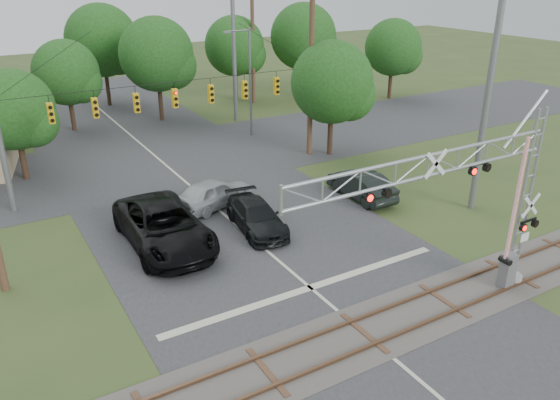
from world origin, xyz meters
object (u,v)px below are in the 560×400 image
pickup_black (164,226)px  streetlight (248,77)px  crossing_gantry (469,197)px  car_dark (256,216)px  sedan_silver (213,193)px  traffic_signal_span (188,87)px

pickup_black → streetlight: 18.62m
crossing_gantry → car_dark: bearing=109.3°
sedan_silver → streetlight: streetlight is taller
pickup_black → traffic_signal_span: bearing=60.0°
traffic_signal_span → sedan_silver: traffic_signal_span is taller
pickup_black → car_dark: bearing=-7.9°
traffic_signal_span → car_dark: bearing=-91.3°
pickup_black → car_dark: pickup_black is taller
crossing_gantry → car_dark: 11.06m
crossing_gantry → streetlight: size_ratio=1.46×
crossing_gantry → sedan_silver: bearing=107.0°
traffic_signal_span → streetlight: size_ratio=2.41×
pickup_black → streetlight: (11.81, 13.97, 3.49)m
sedan_silver → crossing_gantry: bearing=178.4°
sedan_silver → streetlight: (7.98, 11.00, 3.68)m
traffic_signal_span → streetlight: 9.41m
crossing_gantry → pickup_black: bearing=127.2°
traffic_signal_span → pickup_black: 10.29m
traffic_signal_span → pickup_black: (-4.71, -7.90, -4.60)m
crossing_gantry → streetlight: streetlight is taller
traffic_signal_span → pickup_black: bearing=-120.8°
traffic_signal_span → crossing_gantry: bearing=-80.0°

